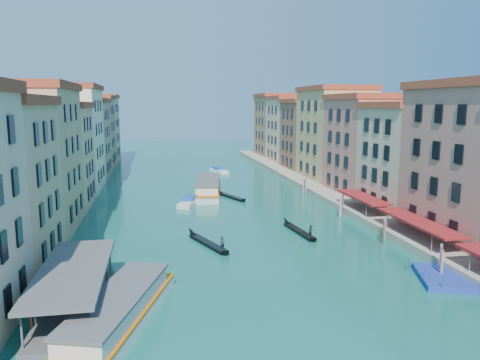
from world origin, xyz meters
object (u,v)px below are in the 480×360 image
object	(u,v)px
gondola_fore	(208,242)
gondola_right	(300,230)
vaporetto_stop	(74,294)
blue_dock	(444,277)
vaporetto_near	(119,312)
vaporetto_far	(208,187)

from	to	relation	value
gondola_fore	gondola_right	size ratio (longest dim) A/B	0.99
vaporetto_stop	blue_dock	world-z (taller)	vaporetto_stop
vaporetto_near	vaporetto_stop	bearing A→B (deg)	153.90
blue_dock	gondola_fore	bearing A→B (deg)	162.09
gondola_fore	gondola_right	distance (m)	13.09
vaporetto_stop	vaporetto_far	size ratio (longest dim) A/B	0.81
vaporetto_far	vaporetto_near	bearing A→B (deg)	-95.34
vaporetto_far	gondola_right	size ratio (longest dim) A/B	1.82
vaporetto_stop	gondola_right	world-z (taller)	vaporetto_stop
vaporetto_far	vaporetto_stop	bearing A→B (deg)	-100.41
vaporetto_far	gondola_right	distance (m)	31.42
vaporetto_near	gondola_right	bearing A→B (deg)	63.96
vaporetto_near	gondola_right	distance (m)	31.78
gondola_right	blue_dock	world-z (taller)	gondola_right
vaporetto_stop	vaporetto_near	bearing A→B (deg)	-43.66
vaporetto_near	vaporetto_far	xyz separation A→B (m)	(12.99, 53.12, 0.13)
vaporetto_near	gondola_fore	size ratio (longest dim) A/B	1.66
gondola_right	blue_dock	distance (m)	20.69
vaporetto_stop	gondola_fore	bearing A→B (deg)	51.18
gondola_fore	blue_dock	bearing A→B (deg)	-56.74
gondola_right	gondola_fore	bearing A→B (deg)	-173.06
vaporetto_near	blue_dock	distance (m)	30.96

